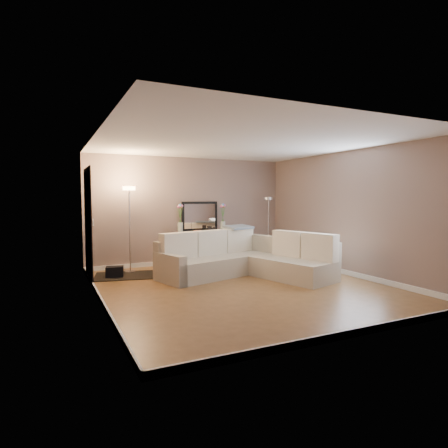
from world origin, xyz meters
name	(u,v)px	position (x,y,z in m)	size (l,w,h in m)	color
floor	(243,287)	(0.00, 0.00, -0.01)	(5.00, 5.50, 0.01)	brown
ceiling	(243,143)	(0.00, 0.00, 2.60)	(5.00, 5.50, 0.01)	white
wall_back	(190,211)	(0.00, 2.76, 1.30)	(5.00, 0.02, 2.60)	gray
wall_front	(359,226)	(0.00, -2.76, 1.30)	(5.00, 0.02, 2.60)	gray
wall_left	(97,219)	(-2.51, 0.00, 1.30)	(0.02, 5.50, 2.60)	gray
wall_right	(349,213)	(2.51, 0.00, 1.30)	(0.02, 5.50, 2.60)	gray
baseboard_back	(190,261)	(0.00, 2.73, 0.05)	(5.00, 0.03, 0.10)	white
baseboard_front	(354,333)	(0.00, -2.73, 0.05)	(5.00, 0.03, 0.10)	white
baseboard_left	(101,300)	(-2.48, 0.00, 0.05)	(0.03, 5.50, 0.10)	white
baseboard_right	(346,272)	(2.48, 0.00, 0.05)	(0.03, 5.50, 0.10)	white
doorway	(88,225)	(-2.48, 1.70, 1.10)	(0.02, 1.20, 2.20)	black
switch_plate	(93,222)	(-2.48, 0.85, 1.20)	(0.02, 0.08, 0.12)	white
sectional_sofa	(244,259)	(0.49, 0.87, 0.34)	(3.22, 2.68, 0.93)	#BEB299
throw_blanket	(239,227)	(0.76, 1.62, 0.96)	(0.67, 0.38, 0.05)	gray
console_table	(199,246)	(0.13, 2.47, 0.45)	(1.31, 0.39, 0.80)	black
leaning_mirror	(200,216)	(0.21, 2.64, 1.17)	(0.92, 0.08, 0.72)	black
table_decor	(203,230)	(0.20, 2.44, 0.83)	(0.55, 0.13, 0.13)	orange
flower_vase_left	(180,220)	(-0.34, 2.49, 1.09)	(0.15, 0.12, 0.69)	silver
flower_vase_right	(223,219)	(0.76, 2.45, 1.09)	(0.15, 0.12, 0.69)	silver
floor_lamp_lit	(129,212)	(-1.59, 2.21, 1.32)	(0.31, 0.31, 1.87)	silver
floor_lamp_unlit	(268,216)	(1.97, 2.26, 1.16)	(0.23, 0.23, 1.64)	silver
charcoal_rug	(125,276)	(-1.76, 1.89, 0.01)	(1.22, 0.91, 0.02)	black
black_bag	(115,272)	(-1.98, 1.84, 0.11)	(0.35, 0.24, 0.22)	black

